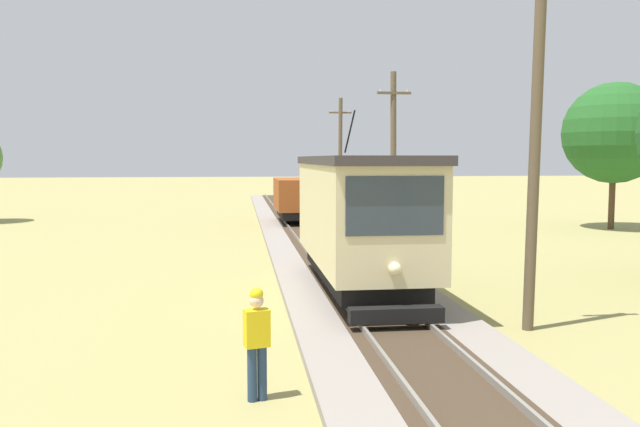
# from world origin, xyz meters

# --- Properties ---
(red_tram) EXTENTS (2.60, 8.54, 4.79)m
(red_tram) POSITION_xyz_m (0.00, 14.27, 2.19)
(red_tram) COLOR beige
(red_tram) RESTS_ON rail_right
(freight_car) EXTENTS (2.40, 5.20, 2.31)m
(freight_car) POSITION_xyz_m (0.00, 33.02, 1.56)
(freight_car) COLOR #93471E
(freight_car) RESTS_ON rail_right
(utility_pole_near_tram) EXTENTS (1.40, 0.47, 8.31)m
(utility_pole_near_tram) POSITION_xyz_m (3.04, 10.28, 4.25)
(utility_pole_near_tram) COLOR brown
(utility_pole_near_tram) RESTS_ON ground
(utility_pole_mid) EXTENTS (1.40, 0.54, 7.28)m
(utility_pole_mid) POSITION_xyz_m (3.04, 22.99, 3.73)
(utility_pole_mid) COLOR brown
(utility_pole_mid) RESTS_ON ground
(utility_pole_far) EXTENTS (1.40, 0.46, 7.48)m
(utility_pole_far) POSITION_xyz_m (3.04, 36.95, 3.84)
(utility_pole_far) COLOR brown
(utility_pole_far) RESTS_ON ground
(gravel_pile) EXTENTS (2.72, 2.72, 0.89)m
(gravel_pile) POSITION_xyz_m (4.75, 30.96, 0.45)
(gravel_pile) COLOR gray
(gravel_pile) RESTS_ON ground
(track_worker) EXTENTS (0.43, 0.32, 1.78)m
(track_worker) POSITION_xyz_m (-2.99, 6.95, 0.98)
(track_worker) COLOR navy
(track_worker) RESTS_ON ground
(tree_right_near) EXTENTS (5.32, 5.32, 7.76)m
(tree_right_near) POSITION_xyz_m (16.44, 29.15, 5.09)
(tree_right_near) COLOR #4C3823
(tree_right_near) RESTS_ON ground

